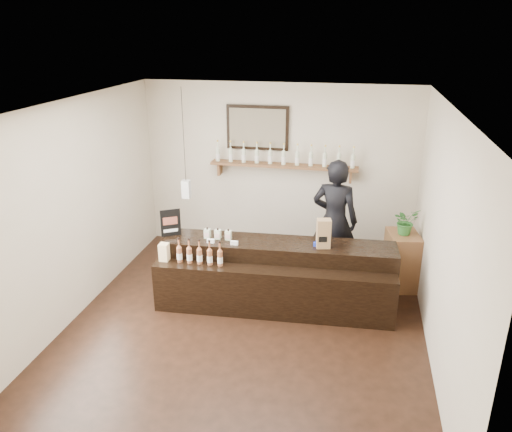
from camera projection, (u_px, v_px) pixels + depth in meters
The scene contains 10 objects.
ground at pixel (246, 324), 6.46m from camera, with size 5.00×5.00×0.00m, color black.
room_shell at pixel (245, 200), 5.86m from camera, with size 5.00×5.00×5.00m.
back_wall_decor at pixel (268, 149), 8.04m from camera, with size 2.66×0.96×1.69m.
counter at pixel (276, 277), 6.79m from camera, with size 3.19×1.00×1.04m.
promo_sign at pixel (171, 223), 6.87m from camera, with size 0.25×0.16×0.39m.
paper_bag at pixel (324, 233), 6.51m from camera, with size 0.20×0.17×0.39m.
tape_dispenser at pixel (318, 244), 6.59m from camera, with size 0.12×0.05×0.10m.
side_cabinet at pixel (401, 260), 7.28m from camera, with size 0.51×0.64×0.84m.
potted_plant at pixel (406, 221), 7.06m from camera, with size 0.35×0.30×0.38m, color #2F6E2C.
shopkeeper at pixel (335, 213), 7.32m from camera, with size 0.77×0.50×2.10m, color black.
Camera 1 is at (1.25, -5.39, 3.62)m, focal length 35.00 mm.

